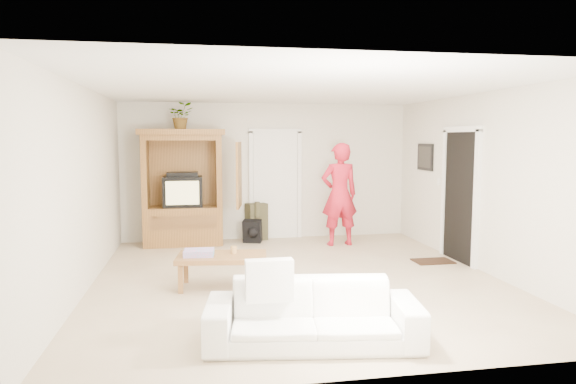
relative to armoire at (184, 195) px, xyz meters
name	(u,v)px	position (x,y,z in m)	size (l,w,h in m)	color
floor	(297,279)	(1.58, -2.66, -0.91)	(6.00, 6.00, 0.00)	tan
ceiling	(298,88)	(1.58, -2.66, 1.69)	(6.00, 6.00, 0.00)	white
wall_back	(267,171)	(1.58, 0.34, 0.39)	(5.50, 5.50, 0.00)	silver
wall_front	(371,220)	(1.58, -5.66, 0.39)	(5.50, 5.50, 0.00)	silver
wall_left	(84,189)	(-1.17, -2.66, 0.39)	(6.00, 6.00, 0.00)	silver
wall_right	(483,182)	(4.33, -2.66, 0.39)	(6.00, 6.00, 0.00)	silver
armoire	(184,195)	(0.00, 0.00, 0.00)	(1.82, 1.14, 2.10)	#98622F
door_back	(275,186)	(1.73, 0.31, 0.11)	(0.85, 0.05, 2.04)	white
doorway_right	(460,197)	(4.30, -2.06, 0.11)	(0.05, 0.90, 2.04)	black
framed_picture	(425,157)	(4.31, -0.76, 0.69)	(0.03, 0.60, 0.48)	black
doormat	(433,261)	(3.88, -2.06, -0.90)	(0.60, 0.40, 0.02)	#382316
plant	(181,116)	(-0.02, -0.03, 1.43)	(0.42, 0.37, 0.47)	#4C7238
man	(339,194)	(2.77, -0.55, 0.02)	(0.68, 0.44, 1.86)	red
sofa	(313,314)	(1.29, -4.89, -0.62)	(2.01, 0.78, 0.59)	white
coffee_table	(222,259)	(0.54, -2.87, -0.53)	(1.22, 0.76, 0.43)	brown
towel	(199,253)	(0.24, -2.87, -0.44)	(0.38, 0.28, 0.08)	#EC4E8B
candle	(234,250)	(0.69, -2.81, -0.43)	(0.08, 0.08, 0.10)	tan
backpack_black	(252,232)	(1.23, -0.08, -0.70)	(0.33, 0.20, 0.41)	black
backpack_olive	(256,222)	(1.34, 0.19, -0.56)	(0.37, 0.27, 0.70)	#47442B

